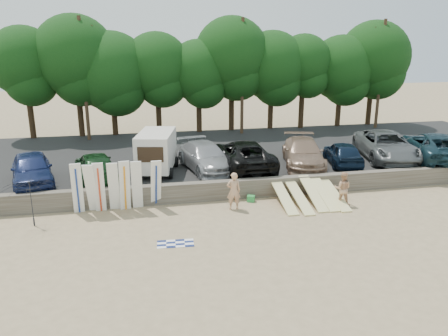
{
  "coord_description": "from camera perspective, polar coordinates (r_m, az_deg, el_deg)",
  "views": [
    {
      "loc": [
        -6.52,
        -18.05,
        7.97
      ],
      "look_at": [
        -2.16,
        3.0,
        1.69
      ],
      "focal_mm": 35.0,
      "sensor_mm": 36.0,
      "label": 1
    }
  ],
  "objects": [
    {
      "name": "car_1",
      "position": [
        24.48,
        -16.46,
        0.26
      ],
      "size": [
        2.87,
        4.96,
        1.59
      ],
      "primitive_type": "imported",
      "rotation": [
        0.0,
        0.0,
        3.37
      ],
      "color": "black",
      "rests_on": "parking_lot"
    },
    {
      "name": "surfboard_upright_5",
      "position": [
        21.5,
        -11.3,
        -2.19
      ],
      "size": [
        0.5,
        0.68,
        2.54
      ],
      "primitive_type": "cube",
      "rotation": [
        0.24,
        0.0,
        0.0
      ],
      "color": "white",
      "rests_on": "ground"
    },
    {
      "name": "surfboard_upright_2",
      "position": [
        21.55,
        -15.97,
        -2.45
      ],
      "size": [
        0.53,
        0.61,
        2.56
      ],
      "primitive_type": "cube",
      "rotation": [
        0.21,
        0.0,
        0.05
      ],
      "color": "white",
      "rests_on": "ground"
    },
    {
      "name": "beach_umbrella",
      "position": [
        21.04,
        -23.83,
        -4.22
      ],
      "size": [
        2.8,
        2.84,
        2.2
      ],
      "primitive_type": "imported",
      "rotation": [
        0.0,
        0.0,
        0.18
      ],
      "color": "black",
      "rests_on": "ground"
    },
    {
      "name": "box_trailer",
      "position": [
        25.07,
        -8.83,
        2.34
      ],
      "size": [
        2.71,
        3.97,
        2.33
      ],
      "rotation": [
        0.0,
        0.0,
        -0.22
      ],
      "color": "beige",
      "rests_on": "parking_lot"
    },
    {
      "name": "surfboard_upright_4",
      "position": [
        21.48,
        -12.83,
        -2.27
      ],
      "size": [
        0.56,
        0.58,
        2.57
      ],
      "primitive_type": "cube",
      "rotation": [
        0.18,
        0.0,
        0.13
      ],
      "color": "white",
      "rests_on": "ground"
    },
    {
      "name": "surfboard_low_1",
      "position": [
        22.24,
        9.84,
        -3.83
      ],
      "size": [
        0.56,
        2.92,
        0.83
      ],
      "primitive_type": "cube",
      "rotation": [
        0.26,
        0.0,
        0.0
      ],
      "color": "beige",
      "rests_on": "ground"
    },
    {
      "name": "car_7",
      "position": [
        30.49,
        25.65,
        2.56
      ],
      "size": [
        4.68,
        6.86,
        1.75
      ],
      "primitive_type": "imported",
      "rotation": [
        0.0,
        0.0,
        2.83
      ],
      "color": "#132A34",
      "rests_on": "parking_lot"
    },
    {
      "name": "beachgoer_b",
      "position": [
        22.62,
        15.22,
        -2.62
      ],
      "size": [
        1.04,
        0.96,
        1.72
      ],
      "primitive_type": "imported",
      "rotation": [
        0.0,
        0.0,
        2.68
      ],
      "color": "tan",
      "rests_on": "ground"
    },
    {
      "name": "treeline",
      "position": [
        36.23,
        -1.51,
        13.58
      ],
      "size": [
        34.19,
        6.25,
        9.28
      ],
      "color": "#382616",
      "rests_on": "parking_lot"
    },
    {
      "name": "surfboard_low_4",
      "position": [
        23.04,
        14.23,
        -3.39
      ],
      "size": [
        0.56,
        2.92,
        0.82
      ],
      "primitive_type": "cube",
      "rotation": [
        0.25,
        0.0,
        0.0
      ],
      "color": "beige",
      "rests_on": "ground"
    },
    {
      "name": "surfboard_low_2",
      "position": [
        22.69,
        11.55,
        -3.24
      ],
      "size": [
        0.56,
        2.86,
        1.03
      ],
      "primitive_type": "cube",
      "rotation": [
        0.33,
        0.0,
        0.0
      ],
      "color": "beige",
      "rests_on": "ground"
    },
    {
      "name": "surfboard_upright_0",
      "position": [
        21.69,
        -18.62,
        -2.55
      ],
      "size": [
        0.56,
        0.6,
        2.57
      ],
      "primitive_type": "cube",
      "rotation": [
        0.19,
        0.0,
        0.11
      ],
      "color": "white",
      "rests_on": "ground"
    },
    {
      "name": "utility_poles",
      "position": [
        35.19,
        2.41,
        12.13
      ],
      "size": [
        25.8,
        0.26,
        9.0
      ],
      "color": "#473321",
      "rests_on": "parking_lot"
    },
    {
      "name": "beach_towel",
      "position": [
        18.19,
        -6.36,
        -9.78
      ],
      "size": [
        1.6,
        1.6,
        0.0
      ],
      "primitive_type": "plane",
      "rotation": [
        0.0,
        0.0,
        -0.07
      ],
      "color": "white",
      "rests_on": "ground"
    },
    {
      "name": "parking_lot",
      "position": [
        30.26,
        1.14,
        1.7
      ],
      "size": [
        44.0,
        14.5,
        0.7
      ],
      "primitive_type": "cube",
      "color": "#282828",
      "rests_on": "ground"
    },
    {
      "name": "surfboard_low_3",
      "position": [
        22.89,
        12.92,
        -3.23
      ],
      "size": [
        0.56,
        2.88,
        0.97
      ],
      "primitive_type": "cube",
      "rotation": [
        0.31,
        0.0,
        0.0
      ],
      "color": "beige",
      "rests_on": "ground"
    },
    {
      "name": "car_3",
      "position": [
        25.78,
        2.53,
        1.81
      ],
      "size": [
        2.85,
        6.03,
        1.66
      ],
      "primitive_type": "imported",
      "rotation": [
        0.0,
        0.0,
        3.16
      ],
      "color": "black",
      "rests_on": "parking_lot"
    },
    {
      "name": "gear_bag",
      "position": [
        23.8,
        12.09,
        -3.37
      ],
      "size": [
        0.31,
        0.26,
        0.22
      ],
      "primitive_type": "cube",
      "rotation": [
        0.0,
        0.0,
        -0.05
      ],
      "color": "#BF4716",
      "rests_on": "ground"
    },
    {
      "name": "car_6",
      "position": [
        29.55,
        20.44,
        2.74
      ],
      "size": [
        4.19,
        6.73,
        1.74
      ],
      "primitive_type": "imported",
      "rotation": [
        0.0,
        0.0,
        -0.22
      ],
      "color": "#535759",
      "rests_on": "parking_lot"
    },
    {
      "name": "car_0",
      "position": [
        24.92,
        -23.81,
        -0.11
      ],
      "size": [
        3.04,
        5.18,
        1.66
      ],
      "primitive_type": "imported",
      "rotation": [
        0.0,
        0.0,
        0.24
      ],
      "color": "#16214D",
      "rests_on": "parking_lot"
    },
    {
      "name": "seawall",
      "position": [
        23.26,
        5.23,
        -2.51
      ],
      "size": [
        44.0,
        0.5,
        1.0
      ],
      "primitive_type": "cube",
      "color": "#6B6356",
      "rests_on": "ground"
    },
    {
      "name": "car_5",
      "position": [
        27.39,
        15.25,
        1.87
      ],
      "size": [
        2.53,
        4.49,
        1.44
      ],
      "primitive_type": "imported",
      "rotation": [
        0.0,
        0.0,
        2.94
      ],
      "color": "black",
      "rests_on": "parking_lot"
    },
    {
      "name": "surfboard_upright_3",
      "position": [
        21.53,
        -14.22,
        -2.38
      ],
      "size": [
        0.51,
        0.73,
        2.53
      ],
      "primitive_type": "cube",
      "rotation": [
        0.26,
        0.0,
        0.01
      ],
      "color": "white",
      "rests_on": "ground"
    },
    {
      "name": "car_2",
      "position": [
        25.44,
        -2.44,
        1.48
      ],
      "size": [
        3.17,
        5.64,
        1.54
      ],
      "primitive_type": "imported",
      "rotation": [
        0.0,
        0.0,
        0.2
      ],
      "color": "gray",
      "rests_on": "parking_lot"
    },
    {
      "name": "car_4",
      "position": [
        26.67,
        10.3,
        1.98
      ],
      "size": [
        3.55,
        5.87,
        1.59
      ],
      "primitive_type": "imported",
      "rotation": [
        0.0,
        0.0,
        -0.26
      ],
      "color": "#8B6D58",
      "rests_on": "parking_lot"
    },
    {
      "name": "beachgoer_a",
      "position": [
        21.25,
        1.27,
        -3.02
      ],
      "size": [
        0.72,
        0.5,
        1.89
      ],
      "primitive_type": "imported",
      "rotation": [
        0.0,
        0.0,
        3.08
      ],
      "color": "tan",
      "rests_on": "ground"
    },
    {
      "name": "surfboard_upright_1",
      "position": [
        21.61,
        -16.96,
        -2.55
      ],
      "size": [
        0.61,
        0.86,
        2.51
      ],
      "primitive_type": "cube",
      "rotation": [
        0.29,
        0.0,
        -0.14
      ],
      "color": "white",
      "rests_on": "ground"
    },
    {
      "name": "ground",
      "position": [
        20.78,
        7.59,
        -6.42
      ],
      "size": [
        120.0,
        120.0,
        0.0
      ],
      "primitive_type": "plane",
      "color": "tan",
      "rests_on": "ground"
    },
    {
      "name": "surfboard_upright_6",
      "position": [
        21.62,
        -8.87,
        -2.01
      ],
      "size": [
        0.58,
        0.85,
        2.51
      ],
      "primitive_type": "cube",
      "rotation": [
        0.29,
        0.0,
        0.1
      ],
      "color": "white",
      "rests_on": "ground"
    },
    {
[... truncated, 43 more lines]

